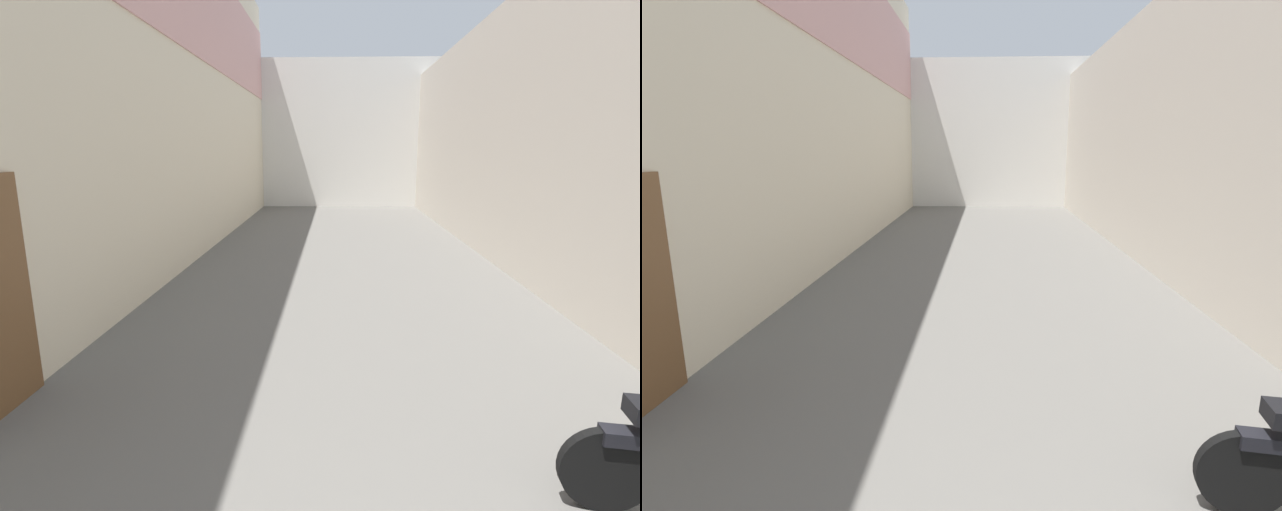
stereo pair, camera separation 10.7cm
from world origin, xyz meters
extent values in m
plane|color=#66635E|center=(0.00, 8.96, 0.00)|extent=(37.92, 37.92, 0.00)
cube|color=beige|center=(-3.44, 10.96, 3.93)|extent=(0.40, 21.92, 7.85)
cube|color=beige|center=(3.44, 10.96, 2.67)|extent=(0.40, 21.92, 5.34)
cube|color=silver|center=(0.00, 22.92, 3.01)|extent=(9.48, 2.00, 6.02)
cylinder|color=black|center=(1.67, 4.58, 0.30)|extent=(0.61, 0.17, 0.60)
cube|color=black|center=(1.75, 4.57, 0.56)|extent=(0.30, 0.18, 0.10)
camera|label=1|loc=(-0.16, 1.75, 2.41)|focal=26.42mm
camera|label=2|loc=(-0.05, 1.75, 2.41)|focal=26.42mm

